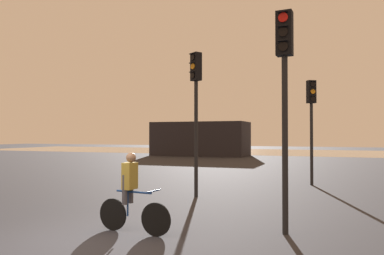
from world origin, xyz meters
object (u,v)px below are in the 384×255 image
distant_building (200,139)px  traffic_light_center (196,97)px  traffic_light_far_right (311,112)px  cyclist (131,192)px  traffic_light_near_right (285,79)px

distant_building → traffic_light_center: bearing=-70.9°
traffic_light_far_right → cyclist: size_ratio=2.43×
traffic_light_center → distant_building: bearing=-38.2°
traffic_light_near_right → traffic_light_far_right: size_ratio=1.08×
traffic_light_far_right → cyclist: traffic_light_far_right is taller
distant_building → traffic_light_center: size_ratio=1.94×
traffic_light_near_right → cyclist: bearing=23.2°
traffic_light_center → cyclist: traffic_light_center is taller
traffic_light_near_right → traffic_light_far_right: (0.11, 7.80, -0.22)m
traffic_light_near_right → cyclist: (-2.93, -1.01, -2.29)m
distant_building → traffic_light_far_right: bearing=-58.8°
traffic_light_near_right → traffic_light_center: size_ratio=0.97×
distant_building → traffic_light_center: (7.82, -22.61, 1.60)m
traffic_light_near_right → cyclist: traffic_light_near_right is taller
traffic_light_far_right → cyclist: 9.55m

